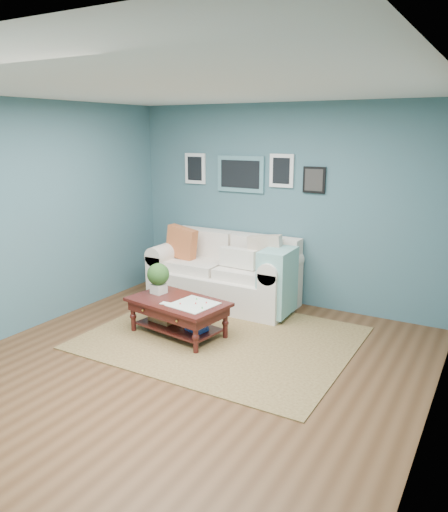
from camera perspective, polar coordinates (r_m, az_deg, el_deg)
The scene contains 4 objects.
room_shell at distance 4.71m, azimuth -4.94°, elevation 2.12°, with size 5.00×5.02×2.70m.
area_rug at distance 5.86m, azimuth -0.32°, elevation -9.31°, with size 2.93×2.34×0.01m, color brown.
loveseat at distance 6.86m, azimuth 0.72°, elevation -2.04°, with size 2.04×0.93×1.05m.
coffee_table at distance 5.89m, azimuth -5.65°, elevation -5.60°, with size 1.23×0.83×0.80m.
Camera 1 is at (2.62, -3.73, 2.33)m, focal length 35.00 mm.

